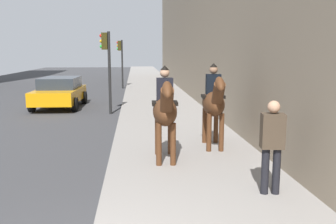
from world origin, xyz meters
TOP-DOWN VIEW (x-y plane):
  - mounted_horse_near at (4.73, -1.33)m, footprint 2.15×0.61m
  - mounted_horse_far at (5.78, -2.71)m, footprint 2.15×0.66m
  - pedestrian_greeting at (2.53, -3.05)m, footprint 0.31×0.43m
  - car_near_lane at (14.21, 2.96)m, footprint 4.13×2.20m
  - traffic_light_near_curb at (12.05, 0.51)m, footprint 0.20×0.44m
  - traffic_light_far_curb at (23.12, 0.34)m, footprint 0.20×0.44m

SIDE VIEW (x-z plane):
  - car_near_lane at x=14.21m, z-range 0.05..1.49m
  - pedestrian_greeting at x=2.53m, z-range 0.25..1.95m
  - mounted_horse_near at x=4.73m, z-range 0.22..2.45m
  - mounted_horse_far at x=5.78m, z-range 0.23..2.47m
  - traffic_light_far_curb at x=23.12m, z-range 0.61..4.09m
  - traffic_light_near_curb at x=12.05m, z-range 0.61..4.10m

